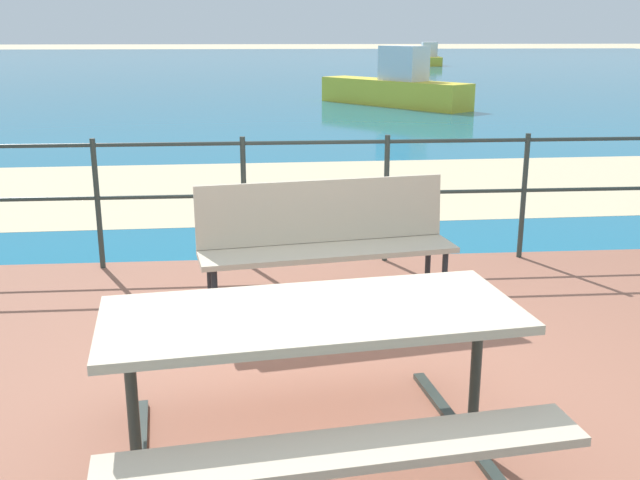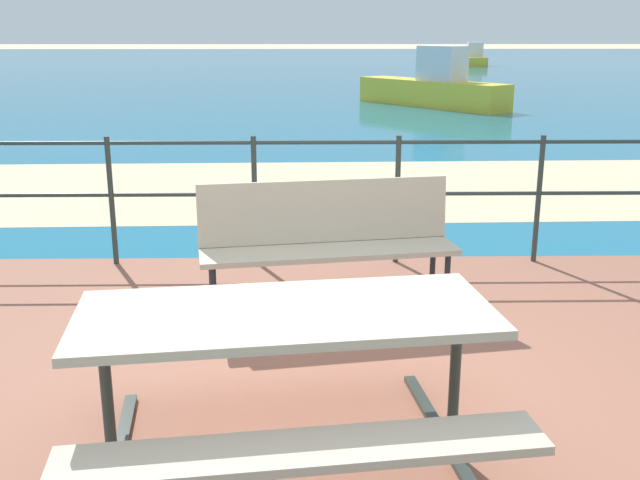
# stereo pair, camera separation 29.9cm
# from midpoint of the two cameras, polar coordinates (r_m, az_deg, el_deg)

# --- Properties ---
(ground_plane) EXTENTS (240.00, 240.00, 0.00)m
(ground_plane) POSITION_cam_midpoint_polar(r_m,az_deg,el_deg) (3.96, 3.67, -13.45)
(ground_plane) COLOR beige
(patio_paving) EXTENTS (6.40, 5.20, 0.06)m
(patio_paving) POSITION_cam_midpoint_polar(r_m,az_deg,el_deg) (3.95, 3.68, -13.07)
(patio_paving) COLOR #935B47
(patio_paving) RESTS_ON ground
(sea_water) EXTENTS (90.00, 90.00, 0.01)m
(sea_water) POSITION_cam_midpoint_polar(r_m,az_deg,el_deg) (43.48, -0.69, 13.36)
(sea_water) COLOR #196B8E
(sea_water) RESTS_ON ground
(beach_strip) EXTENTS (54.07, 4.99, 0.01)m
(beach_strip) POSITION_cam_midpoint_polar(r_m,az_deg,el_deg) (9.44, 0.83, 4.08)
(beach_strip) COLOR beige
(beach_strip) RESTS_ON ground
(picnic_table) EXTENTS (1.93, 1.68, 0.75)m
(picnic_table) POSITION_cam_midpoint_polar(r_m,az_deg,el_deg) (3.16, 0.09, -8.44)
(picnic_table) COLOR #BCAD93
(picnic_table) RESTS_ON patio_paving
(park_bench) EXTENTS (1.77, 0.68, 0.91)m
(park_bench) POSITION_cam_midpoint_polar(r_m,az_deg,el_deg) (4.94, 2.29, 0.41)
(park_bench) COLOR #BCAD93
(park_bench) RESTS_ON patio_paving
(railing_fence) EXTENTS (5.94, 0.04, 1.07)m
(railing_fence) POSITION_cam_midpoint_polar(r_m,az_deg,el_deg) (6.04, 1.90, 4.31)
(railing_fence) COLOR #2D3833
(railing_fence) RESTS_ON patio_paving
(boat_near) EXTENTS (3.76, 4.67, 1.58)m
(boat_near) POSITION_cam_midpoint_polar(r_m,az_deg,el_deg) (20.24, 8.95, 11.66)
(boat_near) COLOR yellow
(boat_near) RESTS_ON sea_water
(boat_mid) EXTENTS (1.77, 4.63, 1.34)m
(boat_mid) POSITION_cam_midpoint_polar(r_m,az_deg,el_deg) (45.85, 12.10, 13.68)
(boat_mid) COLOR yellow
(boat_mid) RESTS_ON sea_water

